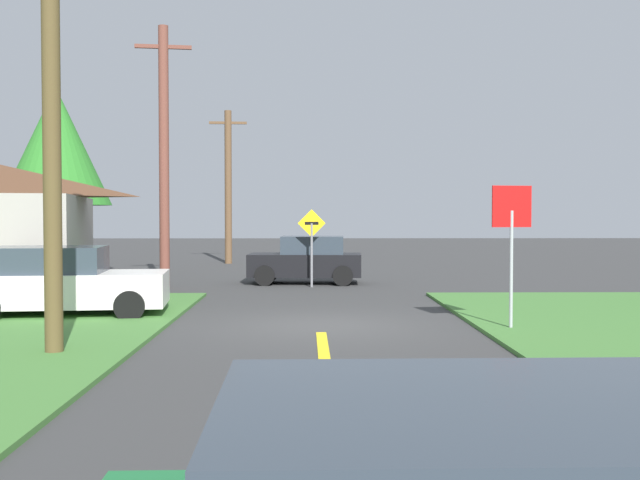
{
  "coord_description": "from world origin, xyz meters",
  "views": [
    {
      "loc": [
        -0.29,
        -16.09,
        2.35
      ],
      "look_at": [
        0.06,
        4.04,
        1.68
      ],
      "focal_mm": 42.74,
      "sensor_mm": 36.0,
      "label": 1
    }
  ],
  "objects_px": {
    "stop_sign": "(512,227)",
    "direction_sign": "(312,239)",
    "utility_pole_near": "(51,77)",
    "car_approaching_junction": "(307,260)",
    "oak_tree_left": "(56,146)",
    "utility_pole_mid": "(164,154)",
    "utility_pole_far": "(228,185)",
    "parked_car_near_building": "(62,282)"
  },
  "relations": [
    {
      "from": "parked_car_near_building",
      "to": "direction_sign",
      "type": "xyz_separation_m",
      "value": [
        5.79,
        7.09,
        0.76
      ]
    },
    {
      "from": "utility_pole_mid",
      "to": "parked_car_near_building",
      "type": "bearing_deg",
      "value": -98.2
    },
    {
      "from": "direction_sign",
      "to": "oak_tree_left",
      "type": "height_order",
      "value": "oak_tree_left"
    },
    {
      "from": "utility_pole_far",
      "to": "oak_tree_left",
      "type": "bearing_deg",
      "value": -128.45
    },
    {
      "from": "stop_sign",
      "to": "utility_pole_mid",
      "type": "distance_m",
      "value": 13.08
    },
    {
      "from": "stop_sign",
      "to": "utility_pole_far",
      "type": "xyz_separation_m",
      "value": [
        -7.9,
        21.54,
        1.67
      ]
    },
    {
      "from": "direction_sign",
      "to": "parked_car_near_building",
      "type": "bearing_deg",
      "value": -129.24
    },
    {
      "from": "utility_pole_far",
      "to": "oak_tree_left",
      "type": "relative_size",
      "value": 1.01
    },
    {
      "from": "stop_sign",
      "to": "car_approaching_junction",
      "type": "distance_m",
      "value": 11.59
    },
    {
      "from": "utility_pole_mid",
      "to": "utility_pole_far",
      "type": "distance_m",
      "value": 12.09
    },
    {
      "from": "utility_pole_mid",
      "to": "utility_pole_far",
      "type": "relative_size",
      "value": 1.15
    },
    {
      "from": "parked_car_near_building",
      "to": "utility_pole_far",
      "type": "xyz_separation_m",
      "value": [
        1.85,
        19.18,
        2.96
      ]
    },
    {
      "from": "oak_tree_left",
      "to": "utility_pole_far",
      "type": "bearing_deg",
      "value": 51.55
    },
    {
      "from": "stop_sign",
      "to": "direction_sign",
      "type": "distance_m",
      "value": 10.27
    },
    {
      "from": "direction_sign",
      "to": "oak_tree_left",
      "type": "relative_size",
      "value": 0.35
    },
    {
      "from": "utility_pole_far",
      "to": "direction_sign",
      "type": "xyz_separation_m",
      "value": [
        3.94,
        -12.08,
        -2.2
      ]
    },
    {
      "from": "car_approaching_junction",
      "to": "direction_sign",
      "type": "distance_m",
      "value": 1.52
    },
    {
      "from": "stop_sign",
      "to": "utility_pole_near",
      "type": "height_order",
      "value": "utility_pole_near"
    },
    {
      "from": "car_approaching_junction",
      "to": "utility_pole_far",
      "type": "xyz_separation_m",
      "value": [
        -3.79,
        10.79,
        2.97
      ]
    },
    {
      "from": "parked_car_near_building",
      "to": "utility_pole_mid",
      "type": "xyz_separation_m",
      "value": [
        1.03,
        7.13,
        3.51
      ]
    },
    {
      "from": "parked_car_near_building",
      "to": "utility_pole_mid",
      "type": "height_order",
      "value": "utility_pole_mid"
    },
    {
      "from": "stop_sign",
      "to": "car_approaching_junction",
      "type": "height_order",
      "value": "stop_sign"
    },
    {
      "from": "stop_sign",
      "to": "direction_sign",
      "type": "bearing_deg",
      "value": -76.75
    },
    {
      "from": "car_approaching_junction",
      "to": "utility_pole_far",
      "type": "distance_m",
      "value": 11.81
    },
    {
      "from": "utility_pole_near",
      "to": "oak_tree_left",
      "type": "distance_m",
      "value": 17.62
    },
    {
      "from": "car_approaching_junction",
      "to": "parked_car_near_building",
      "type": "height_order",
      "value": "same"
    },
    {
      "from": "car_approaching_junction",
      "to": "direction_sign",
      "type": "relative_size",
      "value": 1.54
    },
    {
      "from": "utility_pole_far",
      "to": "utility_pole_mid",
      "type": "bearing_deg",
      "value": -93.92
    },
    {
      "from": "parked_car_near_building",
      "to": "oak_tree_left",
      "type": "relative_size",
      "value": 0.64
    },
    {
      "from": "parked_car_near_building",
      "to": "utility_pole_near",
      "type": "relative_size",
      "value": 0.52
    },
    {
      "from": "utility_pole_mid",
      "to": "direction_sign",
      "type": "bearing_deg",
      "value": -0.4
    },
    {
      "from": "stop_sign",
      "to": "parked_car_near_building",
      "type": "bearing_deg",
      "value": -23.09
    },
    {
      "from": "utility_pole_far",
      "to": "car_approaching_junction",
      "type": "bearing_deg",
      "value": -70.66
    },
    {
      "from": "parked_car_near_building",
      "to": "oak_tree_left",
      "type": "bearing_deg",
      "value": 102.91
    },
    {
      "from": "utility_pole_mid",
      "to": "stop_sign",
      "type": "bearing_deg",
      "value": -47.42
    },
    {
      "from": "utility_pole_near",
      "to": "utility_pole_far",
      "type": "height_order",
      "value": "utility_pole_near"
    },
    {
      "from": "stop_sign",
      "to": "car_approaching_junction",
      "type": "xyz_separation_m",
      "value": [
        -4.11,
        10.76,
        -1.3
      ]
    },
    {
      "from": "utility_pole_near",
      "to": "utility_pole_far",
      "type": "bearing_deg",
      "value": 89.0
    },
    {
      "from": "utility_pole_mid",
      "to": "utility_pole_far",
      "type": "bearing_deg",
      "value": 86.08
    },
    {
      "from": "utility_pole_near",
      "to": "direction_sign",
      "type": "height_order",
      "value": "utility_pole_near"
    },
    {
      "from": "parked_car_near_building",
      "to": "oak_tree_left",
      "type": "xyz_separation_m",
      "value": [
        -3.97,
        11.84,
        4.17
      ]
    },
    {
      "from": "utility_pole_near",
      "to": "utility_pole_far",
      "type": "distance_m",
      "value": 24.12
    }
  ]
}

